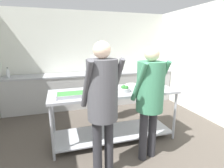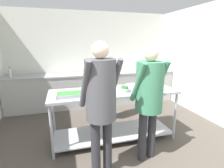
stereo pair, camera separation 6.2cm
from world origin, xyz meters
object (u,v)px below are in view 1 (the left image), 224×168
sauce_pan (151,85)px  guest_serving_right (150,93)px  guest_serving_left (103,98)px  plate_stack (132,85)px  serving_tray_roast (100,89)px  broccoli_bowl (124,89)px  serving_tray_vegetables (72,95)px  water_bottle (8,73)px  cook_behind_counter (103,76)px

sauce_pan → guest_serving_right: 0.88m
guest_serving_left → guest_serving_right: guest_serving_left is taller
guest_serving_left → plate_stack: bearing=50.3°
serving_tray_roast → guest_serving_left: (-0.20, -0.96, 0.15)m
guest_serving_right → broccoli_bowl: bearing=106.4°
sauce_pan → guest_serving_left: size_ratio=0.21×
serving_tray_vegetables → serving_tray_roast: bearing=24.3°
serving_tray_vegetables → guest_serving_left: (0.32, -0.73, 0.15)m
serving_tray_vegetables → water_bottle: 2.44m
serving_tray_vegetables → broccoli_bowl: 0.90m
plate_stack → cook_behind_counter: bearing=126.6°
broccoli_bowl → serving_tray_roast: bearing=151.4°
serving_tray_roast → guest_serving_left: guest_serving_left is taller
serving_tray_vegetables → plate_stack: (1.17, 0.30, -0.00)m
serving_tray_vegetables → plate_stack: serving_tray_vegetables is taller
serving_tray_vegetables → serving_tray_roast: size_ratio=1.05×
water_bottle → plate_stack: bearing=-34.1°
broccoli_bowl → cook_behind_counter: cook_behind_counter is taller
plate_stack → sauce_pan: sauce_pan is taller
cook_behind_counter → serving_tray_vegetables: bearing=-130.1°
sauce_pan → guest_serving_right: guest_serving_right is taller
guest_serving_right → water_bottle: (-2.44, 2.58, -0.01)m
serving_tray_roast → sauce_pan: (1.01, -0.05, 0.01)m
cook_behind_counter → guest_serving_right: bearing=-77.0°
serving_tray_vegetables → guest_serving_right: bearing=-27.9°
broccoli_bowl → plate_stack: broccoli_bowl is taller
broccoli_bowl → guest_serving_left: bearing=-127.7°
sauce_pan → guest_serving_left: (-1.21, -0.91, 0.13)m
plate_stack → water_bottle: water_bottle is taller
sauce_pan → guest_serving_left: guest_serving_left is taller
plate_stack → guest_serving_left: guest_serving_left is taller
broccoli_bowl → guest_serving_right: bearing=-73.6°
serving_tray_vegetables → cook_behind_counter: size_ratio=0.29×
serving_tray_vegetables → cook_behind_counter: cook_behind_counter is taller
water_bottle → cook_behind_counter: bearing=-28.4°
serving_tray_roast → guest_serving_right: (0.56, -0.80, 0.10)m
sauce_pan → broccoli_bowl: bearing=-165.8°
guest_serving_left → guest_serving_right: bearing=12.0°
sauce_pan → cook_behind_counter: bearing=138.4°
sauce_pan → guest_serving_right: size_ratio=0.22×
broccoli_bowl → cook_behind_counter: bearing=100.5°
serving_tray_roast → water_bottle: 2.60m
guest_serving_right → water_bottle: 3.55m
serving_tray_vegetables → broccoli_bowl: size_ratio=2.18×
broccoli_bowl → guest_serving_left: size_ratio=0.12×
guest_serving_left → guest_serving_right: 0.77m
guest_serving_left → cook_behind_counter: (0.42, 1.60, -0.05)m
plate_stack → cook_behind_counter: 0.73m
plate_stack → guest_serving_right: size_ratio=0.15×
serving_tray_roast → water_bottle: size_ratio=1.83×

